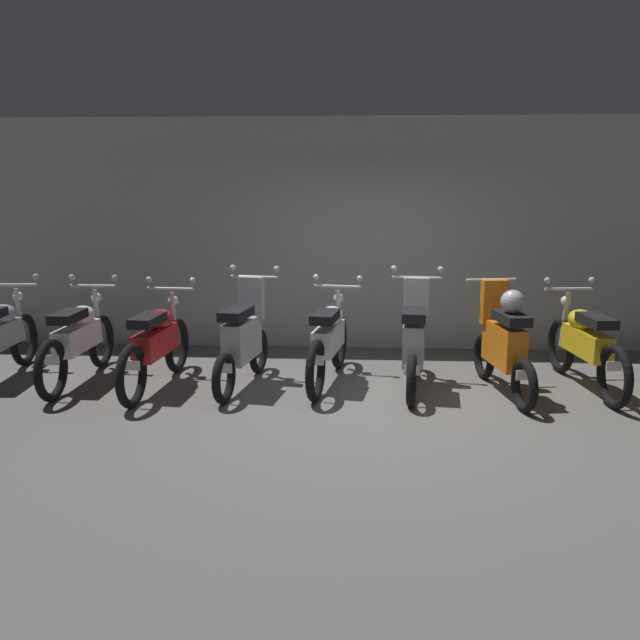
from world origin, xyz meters
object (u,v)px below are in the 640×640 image
(motorbike_slot_7, at_px, (585,344))
(motorbike_slot_1, at_px, (78,339))
(motorbike_slot_4, at_px, (329,340))
(motorbike_slot_5, at_px, (414,341))
(motorbike_slot_2, at_px, (156,344))
(motorbike_slot_6, at_px, (503,341))
(motorbike_slot_3, at_px, (243,339))

(motorbike_slot_7, bearing_deg, motorbike_slot_1, -179.09)
(motorbike_slot_4, height_order, motorbike_slot_5, motorbike_slot_5)
(motorbike_slot_4, relative_size, motorbike_slot_7, 1.00)
(motorbike_slot_2, height_order, motorbike_slot_6, motorbike_slot_6)
(motorbike_slot_1, bearing_deg, motorbike_slot_2, -9.48)
(motorbike_slot_3, height_order, motorbike_slot_4, motorbike_slot_3)
(motorbike_slot_1, relative_size, motorbike_slot_4, 1.01)
(motorbike_slot_2, relative_size, motorbike_slot_6, 1.17)
(motorbike_slot_3, bearing_deg, motorbike_slot_6, -2.01)
(motorbike_slot_1, relative_size, motorbike_slot_2, 1.00)
(motorbike_slot_3, bearing_deg, motorbike_slot_2, -173.76)
(motorbike_slot_2, distance_m, motorbike_slot_4, 1.89)
(motorbike_slot_2, distance_m, motorbike_slot_6, 3.72)
(motorbike_slot_1, height_order, motorbike_slot_2, same)
(motorbike_slot_1, height_order, motorbike_slot_3, motorbike_slot_3)
(motorbike_slot_3, xyz_separation_m, motorbike_slot_4, (0.93, 0.19, -0.04))
(motorbike_slot_6, bearing_deg, motorbike_slot_1, 178.14)
(motorbike_slot_3, distance_m, motorbike_slot_7, 3.72)
(motorbike_slot_2, xyz_separation_m, motorbike_slot_7, (4.65, 0.24, 0.00))
(motorbike_slot_1, bearing_deg, motorbike_slot_6, -1.86)
(motorbike_slot_3, bearing_deg, motorbike_slot_7, 2.19)
(motorbike_slot_2, height_order, motorbike_slot_4, same)
(motorbike_slot_4, height_order, motorbike_slot_6, motorbike_slot_6)
(motorbike_slot_1, bearing_deg, motorbike_slot_7, 0.91)
(motorbike_slot_5, xyz_separation_m, motorbike_slot_6, (0.92, -0.13, 0.04))
(motorbike_slot_4, height_order, motorbike_slot_7, same)
(motorbike_slot_7, bearing_deg, motorbike_slot_3, -177.81)
(motorbike_slot_2, relative_size, motorbike_slot_7, 1.00)
(motorbike_slot_6, bearing_deg, motorbike_slot_7, 14.44)
(motorbike_slot_2, relative_size, motorbike_slot_4, 1.01)
(motorbike_slot_4, bearing_deg, motorbike_slot_6, -8.81)
(motorbike_slot_2, relative_size, motorbike_slot_5, 1.16)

